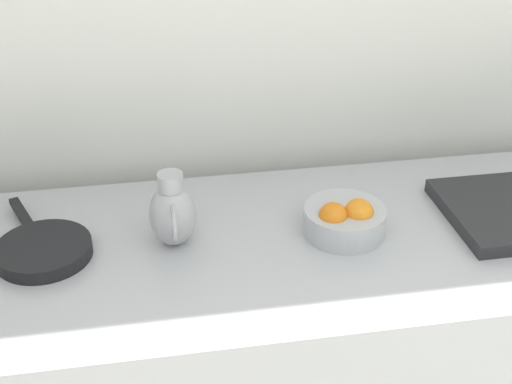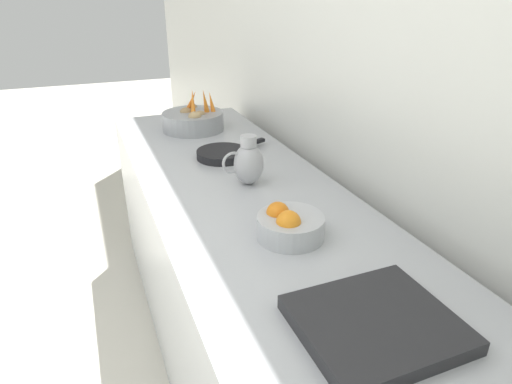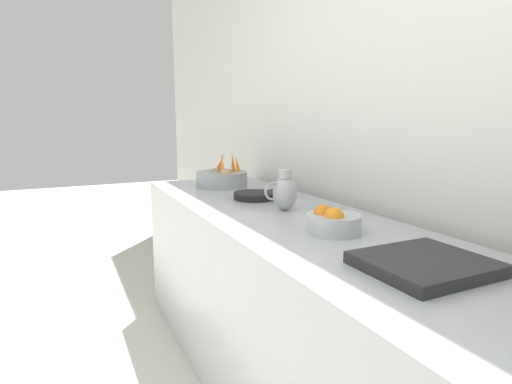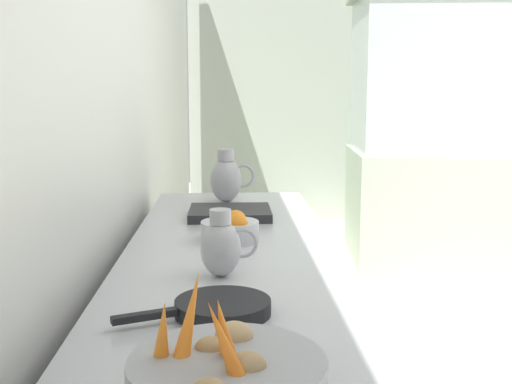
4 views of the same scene
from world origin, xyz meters
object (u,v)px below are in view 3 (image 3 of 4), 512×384
Objects in this scene: vegetable_colander at (222,178)px; metal_pitcher_short at (284,192)px; orange_bowl at (333,222)px; skillet_on_counter at (256,196)px.

vegetable_colander reaches higher than metal_pitcher_short.
vegetable_colander is 1.58× the size of orange_bowl.
vegetable_colander is 1.20m from orange_bowl.
orange_bowl is at bearing 85.88° from metal_pitcher_short.
vegetable_colander reaches higher than orange_bowl.
vegetable_colander is at bearing -88.27° from skillet_on_counter.
orange_bowl is 0.43m from metal_pitcher_short.
vegetable_colander is 0.78m from metal_pitcher_short.
orange_bowl is 0.74m from skillet_on_counter.
skillet_on_counter is (-0.03, -0.74, -0.02)m from orange_bowl.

